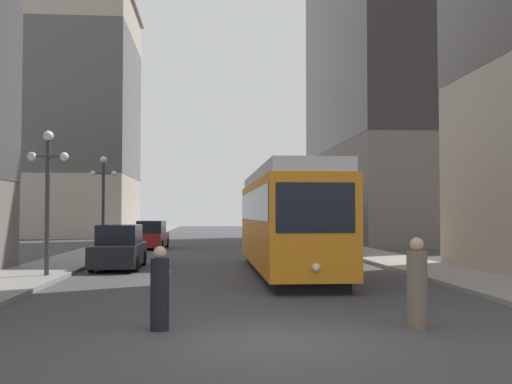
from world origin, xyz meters
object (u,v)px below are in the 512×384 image
parked_car_left_mid (151,236)px  lamp_post_left_near (48,179)px  parked_car_left_near (119,248)px  pedestrian_crossing_far (417,286)px  transit_bus (302,219)px  pedestrian_crossing_near (160,291)px  streetcar (286,218)px  lamp_post_left_far (103,189)px

parked_car_left_mid → lamp_post_left_near: size_ratio=0.98×
parked_car_left_near → pedestrian_crossing_far: size_ratio=2.70×
transit_bus → pedestrian_crossing_near: 25.46m
lamp_post_left_near → parked_car_left_near: bearing=64.7°
transit_bus → pedestrian_crossing_near: (-6.75, -24.52, -1.18)m
parked_car_left_near → transit_bus: bearing=49.3°
pedestrian_crossing_near → lamp_post_left_near: lamp_post_left_near is taller
parked_car_left_near → lamp_post_left_near: size_ratio=0.97×
transit_bus → pedestrian_crossing_near: transit_bus is taller
transit_bus → parked_car_left_near: size_ratio=2.47×
parked_car_left_near → parked_car_left_mid: 14.28m
streetcar → parked_car_left_near: size_ratio=2.66×
transit_bus → lamp_post_left_far: (-11.37, -3.93, 1.64)m
streetcar → parked_car_left_mid: 18.22m
parked_car_left_near → lamp_post_left_far: bearing=104.7°
pedestrian_crossing_far → lamp_post_left_far: size_ratio=0.35×
streetcar → lamp_post_left_near: bearing=-170.7°
lamp_post_left_far → streetcar: bearing=-48.9°
pedestrian_crossing_near → pedestrian_crossing_far: size_ratio=0.91×
pedestrian_crossing_near → lamp_post_left_near: 10.85m
parked_car_left_mid → parked_car_left_near: bearing=-87.2°
parked_car_left_near → pedestrian_crossing_far: 15.73m
pedestrian_crossing_near → lamp_post_left_near: size_ratio=0.33×
transit_bus → pedestrian_crossing_near: size_ratio=7.33×
transit_bus → lamp_post_left_near: size_ratio=2.40×
pedestrian_crossing_near → lamp_post_left_near: (-4.62, 9.43, 2.72)m
lamp_post_left_far → lamp_post_left_near: bearing=-90.0°
parked_car_left_near → parked_car_left_mid: size_ratio=1.00×
streetcar → parked_car_left_mid: (-6.64, 16.92, -1.26)m
parked_car_left_near → parked_car_left_mid: (0.00, 14.28, -0.00)m
parked_car_left_near → lamp_post_left_far: size_ratio=0.94×
parked_car_left_mid → pedestrian_crossing_near: 27.86m
transit_bus → parked_car_left_mid: size_ratio=2.46×
streetcar → pedestrian_crossing_near: (-3.92, -10.80, -1.34)m
pedestrian_crossing_near → lamp_post_left_far: bearing=-23.3°
lamp_post_left_near → lamp_post_left_far: (0.00, 11.15, 0.10)m
parked_car_left_mid → lamp_post_left_far: 7.88m
parked_car_left_near → pedestrian_crossing_far: (7.80, -13.66, -0.00)m
transit_bus → pedestrian_crossing_far: transit_bus is taller
streetcar → transit_bus: (2.83, 13.72, -0.15)m
streetcar → parked_car_left_near: 7.25m
parked_car_left_near → lamp_post_left_far: (-1.90, 7.14, 2.74)m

